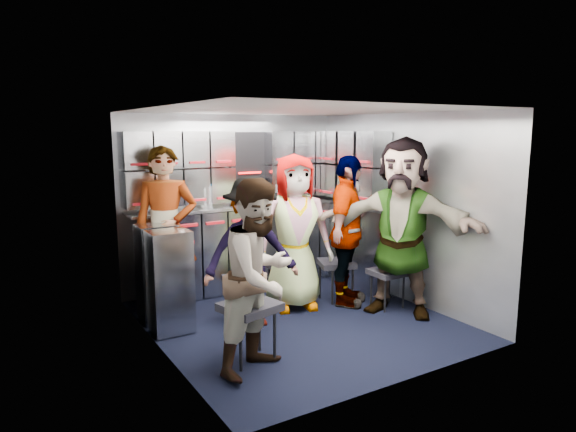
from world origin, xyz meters
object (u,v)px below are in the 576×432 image
attendant_standing (166,231)px  attendant_arc_b (251,252)px  jump_seat_near_right (388,274)px  jump_seat_mid_right (336,265)px  attendant_arc_a (260,276)px  jump_seat_near_left (250,310)px  jump_seat_mid_left (244,282)px  jump_seat_center (286,267)px  attendant_arc_c (295,232)px  attendant_arc_d (347,231)px  attendant_arc_e (401,227)px

attendant_standing → attendant_arc_b: (0.60, -0.76, -0.14)m
jump_seat_near_right → jump_seat_mid_right: bearing=122.3°
jump_seat_near_right → attendant_arc_a: 2.00m
jump_seat_near_left → attendant_standing: attendant_standing is taller
jump_seat_mid_left → jump_seat_center: (0.64, 0.24, 0.01)m
jump_seat_center → jump_seat_mid_right: (0.54, -0.22, -0.00)m
attendant_arc_c → attendant_arc_d: attendant_arc_c is taller
jump_seat_mid_right → jump_seat_near_right: 0.60m
jump_seat_center → attendant_standing: size_ratio=0.26×
jump_seat_near_right → attendant_standing: bearing=153.0°
jump_seat_near_left → attendant_standing: (-0.22, 1.46, 0.44)m
attendant_arc_b → attendant_arc_c: 0.69m
jump_seat_mid_left → jump_seat_center: 0.68m
jump_seat_near_right → attendant_arc_a: bearing=-162.9°
jump_seat_center → jump_seat_near_left: bearing=-132.3°
jump_seat_center → attendant_arc_b: attendant_arc_b is taller
jump_seat_near_left → attendant_arc_e: 1.95m
jump_seat_mid_left → jump_seat_near_right: bearing=-18.0°
jump_seat_near_left → attendant_arc_c: bearing=42.6°
attendant_arc_e → jump_seat_near_left: bearing=-117.4°
jump_seat_mid_right → jump_seat_near_right: size_ratio=1.16×
attendant_arc_a → jump_seat_mid_right: bearing=10.4°
attendant_arc_c → attendant_arc_d: bearing=-6.0°
attendant_standing → attendant_arc_e: 2.44m
jump_seat_center → attendant_arc_c: size_ratio=0.27×
attendant_arc_a → attendant_arc_d: attendant_arc_d is taller
jump_seat_center → attendant_arc_a: attendant_arc_a is taller
attendant_standing → attendant_arc_c: size_ratio=1.06×
jump_seat_center → attendant_standing: 1.37m
jump_seat_mid_right → jump_seat_mid_left: bearing=-179.2°
jump_seat_mid_right → attendant_arc_a: bearing=-145.3°
jump_seat_mid_left → jump_seat_mid_right: (1.18, 0.02, 0.01)m
jump_seat_near_left → jump_seat_near_right: jump_seat_near_left is taller
jump_seat_mid_left → jump_seat_mid_right: jump_seat_mid_right is taller
attendant_arc_e → attendant_standing: bearing=-154.7°
attendant_arc_e → jump_seat_near_right: bearing=146.1°
jump_seat_near_left → jump_seat_mid_left: 0.96m
jump_seat_mid_left → jump_seat_center: bearing=20.1°
jump_seat_mid_left → jump_seat_mid_right: 1.18m
jump_seat_center → attendant_arc_b: (-0.64, -0.42, 0.33)m
jump_seat_center → attendant_standing: attendant_standing is taller
attendant_arc_d → attendant_arc_e: 0.60m
jump_seat_near_right → attendant_arc_e: size_ratio=0.23×
attendant_arc_d → jump_seat_mid_right: bearing=49.0°
jump_seat_mid_right → jump_seat_near_right: bearing=-57.7°
attendant_standing → attendant_arc_e: size_ratio=0.95×
jump_seat_near_left → attendant_standing: 1.54m
jump_seat_center → jump_seat_mid_right: 0.58m
attendant_arc_a → attendant_arc_d: (1.56, 0.90, 0.05)m
attendant_arc_e → jump_seat_mid_left: bearing=-147.9°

